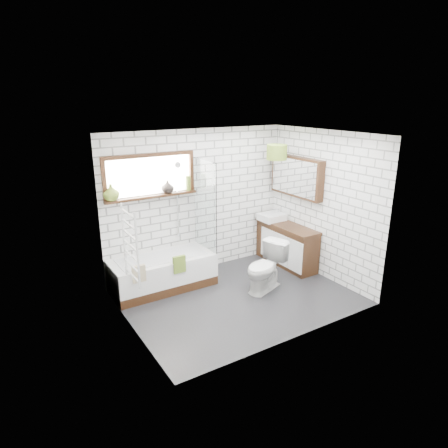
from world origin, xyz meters
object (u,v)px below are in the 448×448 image
bathtub (163,272)px  vanity (286,245)px  pendant (277,152)px  basin (272,217)px  toilet (265,267)px

bathtub → vanity: vanity is taller
bathtub → pendant: bearing=-7.4°
vanity → pendant: (-0.28, 0.05, 1.72)m
bathtub → vanity: 2.37m
basin → pendant: 1.33m
basin → toilet: (-0.90, -1.00, -0.44)m
basin → toilet: bearing=-132.0°
bathtub → vanity: (2.34, -0.31, 0.11)m
vanity → toilet: size_ratio=1.72×
basin → pendant: size_ratio=1.27×
toilet → pendant: size_ratio=2.25×
toilet → vanity: bearing=103.1°
basin → toilet: basin is taller
bathtub → pendant: 2.77m
vanity → pendant: bearing=170.4°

